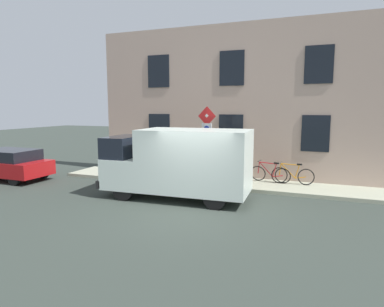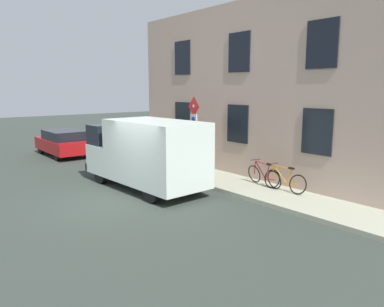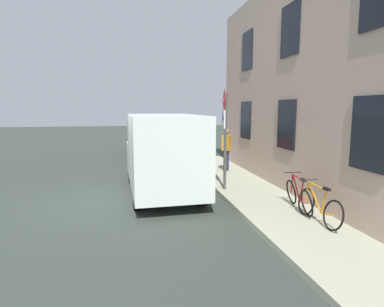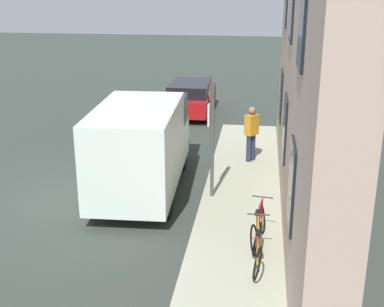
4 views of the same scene
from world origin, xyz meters
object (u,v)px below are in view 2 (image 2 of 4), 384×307
object	(u,v)px
parked_hatchback	(63,142)
bicycle_red	(264,176)
sign_post_stacked	(194,126)
bicycle_orange	(284,180)
delivery_van	(146,152)
pedestrian	(170,144)

from	to	relation	value
parked_hatchback	bicycle_red	world-z (taller)	parked_hatchback
parked_hatchback	sign_post_stacked	bearing A→B (deg)	-168.15
bicycle_orange	bicycle_red	bearing A→B (deg)	-0.99
delivery_van	sign_post_stacked	bearing A→B (deg)	-104.87
parked_hatchback	bicycle_red	size ratio (longest dim) A/B	2.34
delivery_van	bicycle_orange	distance (m)	4.96
sign_post_stacked	delivery_van	size ratio (longest dim) A/B	0.56
bicycle_orange	pedestrian	xyz separation A→B (m)	(-0.32, 6.19, 0.56)
sign_post_stacked	bicycle_orange	size ratio (longest dim) A/B	1.78
sign_post_stacked	bicycle_red	bearing A→B (deg)	-61.87
parked_hatchback	pedestrian	distance (m)	6.62
bicycle_red	pedestrian	size ratio (longest dim) A/B	1.00
pedestrian	bicycle_orange	bearing A→B (deg)	131.58
delivery_van	bicycle_orange	world-z (taller)	delivery_van
bicycle_red	pedestrian	bearing A→B (deg)	11.31
delivery_van	bicycle_red	world-z (taller)	delivery_van
parked_hatchback	pedestrian	xyz separation A→B (m)	(2.72, -6.02, 0.34)
bicycle_orange	bicycle_red	distance (m)	0.90
sign_post_stacked	pedestrian	size ratio (longest dim) A/B	1.77
sign_post_stacked	delivery_van	bearing A→B (deg)	167.45
sign_post_stacked	pedestrian	distance (m)	3.26
parked_hatchback	bicycle_orange	world-z (taller)	parked_hatchback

